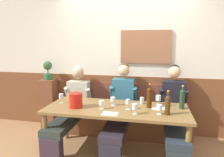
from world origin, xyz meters
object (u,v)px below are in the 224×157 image
object	(u,v)px
wine_bottle_green_tall	(168,104)
wine_glass_by_bottle	(128,102)
wine_glass_right_end	(159,108)
wine_glass_near_bucket	(102,103)
person_left_seat	(71,105)
ice_bucket	(76,100)
potted_plant	(48,70)
water_tumbler_left	(142,100)
wine_bottle_amber_mid	(149,97)
person_center_right_seat	(174,110)
person_right_seat	(120,107)
wine_glass_center_rear	(61,96)
wall_bench	(123,120)
wine_bottle_clear_water	(182,98)
wine_glass_mid_left	(135,107)
dining_table	(116,113)
wine_glass_mid_right	(113,99)
wine_glass_center_front	(158,98)

from	to	relation	value
wine_bottle_green_tall	wine_glass_by_bottle	distance (m)	0.55
wine_glass_right_end	wine_glass_near_bucket	bearing A→B (deg)	176.09
person_left_seat	wine_glass_by_bottle	distance (m)	1.12
ice_bucket	potted_plant	size ratio (longest dim) A/B	0.60
water_tumbler_left	wine_glass_right_end	bearing A→B (deg)	-59.72
wine_bottle_amber_mid	wine_glass_by_bottle	distance (m)	0.34
person_center_right_seat	wine_glass_near_bucket	distance (m)	1.17
person_right_seat	person_center_right_seat	world-z (taller)	person_right_seat
wine_glass_center_rear	potted_plant	world-z (taller)	potted_plant
potted_plant	person_center_right_seat	bearing A→B (deg)	-9.21
wine_bottle_green_tall	wine_glass_right_end	xyz separation A→B (m)	(-0.10, -0.01, -0.05)
person_right_seat	wine_glass_center_rear	distance (m)	0.97
wall_bench	person_center_right_seat	size ratio (longest dim) A/B	1.79
wine_bottle_clear_water	wine_glass_near_bucket	distance (m)	1.17
person_right_seat	wine_bottle_clear_water	distance (m)	0.99
wine_glass_mid_left	potted_plant	xyz separation A→B (m)	(-1.79, 0.96, 0.33)
water_tumbler_left	person_center_right_seat	bearing A→B (deg)	8.94
dining_table	person_left_seat	xyz separation A→B (m)	(-0.85, 0.33, -0.05)
wine_glass_mid_right	potted_plant	distance (m)	1.60
person_right_seat	wine_glass_by_bottle	bearing A→B (deg)	-66.82
person_left_seat	person_right_seat	xyz separation A→B (m)	(0.86, 0.02, 0.03)
dining_table	ice_bucket	world-z (taller)	ice_bucket
wine_glass_mid_left	wine_glass_by_bottle	distance (m)	0.21
person_left_seat	potted_plant	size ratio (longest dim) A/B	3.58
water_tumbler_left	potted_plant	size ratio (longest dim) A/B	0.28
wall_bench	person_left_seat	distance (m)	0.99
wall_bench	wine_bottle_amber_mid	size ratio (longest dim) A/B	6.63
wall_bench	wine_glass_center_rear	bearing A→B (deg)	-143.36
person_center_right_seat	wine_glass_mid_left	bearing A→B (deg)	-134.19
wine_bottle_clear_water	wall_bench	bearing A→B (deg)	149.28
wine_bottle_amber_mid	person_right_seat	bearing A→B (deg)	152.36
person_right_seat	potted_plant	world-z (taller)	potted_plant
ice_bucket	wine_bottle_amber_mid	bearing A→B (deg)	11.66
wine_glass_near_bucket	potted_plant	xyz separation A→B (m)	(-1.30, 0.85, 0.34)
ice_bucket	wine_glass_right_end	bearing A→B (deg)	-2.51
wine_glass_mid_left	water_tumbler_left	distance (m)	0.51
potted_plant	wine_glass_right_end	bearing A→B (deg)	-23.24
water_tumbler_left	potted_plant	distance (m)	1.94
wine_glass_mid_right	wine_glass_center_front	world-z (taller)	wine_glass_center_front
person_center_right_seat	wine_glass_mid_left	world-z (taller)	person_center_right_seat
potted_plant	wine_bottle_amber_mid	bearing A→B (deg)	-17.87
wine_glass_by_bottle	water_tumbler_left	world-z (taller)	wine_glass_by_bottle
person_left_seat	ice_bucket	size ratio (longest dim) A/B	5.98
wall_bench	wine_glass_mid_left	bearing A→B (deg)	-72.59
wine_bottle_clear_water	wine_glass_near_bucket	bearing A→B (deg)	-167.16
wine_glass_right_end	wine_glass_center_rear	size ratio (longest dim) A/B	0.89
person_right_seat	wine_bottle_clear_water	world-z (taller)	person_right_seat
person_center_right_seat	wine_bottle_amber_mid	world-z (taller)	person_center_right_seat
wine_glass_center_front	wine_glass_by_bottle	xyz separation A→B (m)	(-0.43, -0.34, 0.01)
wine_glass_center_rear	ice_bucket	bearing A→B (deg)	-26.49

